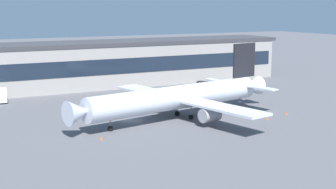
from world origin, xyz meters
TOP-DOWN VIEW (x-y plane):
  - ground_plane at (0.00, 0.00)m, footprint 600.00×600.00m
  - terminal_building at (0.00, 49.92)m, footprint 148.70×19.17m
  - airliner at (10.60, -2.86)m, footprint 54.86×47.14m
  - belt_loader at (43.71, 33.38)m, footprint 2.65×6.57m
  - stair_truck at (-21.81, 35.56)m, footprint 3.22×6.28m
  - crew_van at (36.67, 27.64)m, footprint 5.14×5.32m
  - traffic_cone_0 at (27.36, -13.31)m, footprint 0.47×0.47m
  - traffic_cone_1 at (-11.52, -11.76)m, footprint 0.50×0.50m
  - traffic_cone_2 at (34.98, -10.95)m, footprint 0.53×0.53m

SIDE VIEW (x-z plane):
  - ground_plane at x=0.00m, z-range 0.00..0.00m
  - traffic_cone_0 at x=27.36m, z-range 0.00..0.58m
  - traffic_cone_1 at x=-11.52m, z-range 0.00..0.63m
  - traffic_cone_2 at x=34.98m, z-range 0.00..0.67m
  - belt_loader at x=43.71m, z-range 0.18..2.13m
  - crew_van at x=36.67m, z-range 0.18..2.73m
  - stair_truck at x=-21.81m, z-range 0.20..3.75m
  - airliner at x=10.60m, z-range -3.13..12.97m
  - terminal_building at x=0.00m, z-range 0.02..14.23m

